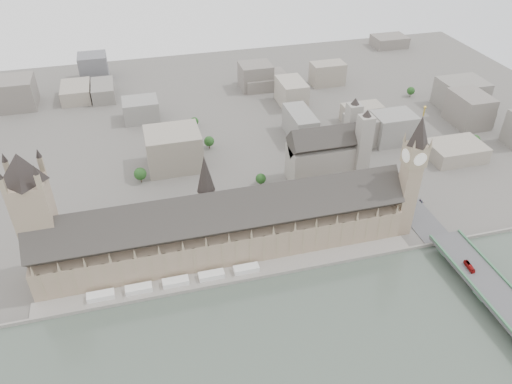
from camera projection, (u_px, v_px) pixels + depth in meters
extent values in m
plane|color=#595651|center=(231.00, 269.00, 358.54)|extent=(900.00, 900.00, 0.00)
cube|color=gray|center=(235.00, 282.00, 345.81)|extent=(600.00, 1.50, 3.00)
cube|color=gray|center=(233.00, 275.00, 352.03)|extent=(270.00, 15.00, 2.00)
cube|color=white|center=(101.00, 296.00, 331.80)|extent=(18.00, 7.00, 4.00)
cube|color=white|center=(139.00, 289.00, 337.05)|extent=(18.00, 7.00, 4.00)
cube|color=white|center=(176.00, 282.00, 342.30)|extent=(18.00, 7.00, 4.00)
cube|color=white|center=(212.00, 275.00, 347.55)|extent=(18.00, 7.00, 4.00)
cube|color=white|center=(246.00, 269.00, 352.81)|extent=(18.00, 7.00, 4.00)
cube|color=gray|center=(224.00, 238.00, 367.18)|extent=(265.00, 40.00, 25.00)
cube|color=#282624|center=(223.00, 214.00, 354.21)|extent=(265.00, 40.73, 40.73)
cube|color=gray|center=(406.00, 199.00, 376.05)|extent=(12.00, 12.00, 62.00)
cube|color=gray|center=(415.00, 154.00, 353.64)|extent=(14.00, 14.00, 16.00)
cylinder|color=white|center=(424.00, 153.00, 355.15)|extent=(0.60, 10.00, 10.00)
cylinder|color=white|center=(406.00, 156.00, 352.13)|extent=(0.60, 10.00, 10.00)
cylinder|color=white|center=(410.00, 149.00, 359.34)|extent=(10.00, 0.60, 10.00)
cylinder|color=white|center=(420.00, 159.00, 347.95)|extent=(10.00, 0.60, 10.00)
cone|color=black|center=(420.00, 131.00, 342.73)|extent=(17.00, 17.00, 22.00)
cylinder|color=gold|center=(424.00, 112.00, 334.68)|extent=(1.00, 1.00, 6.00)
sphere|color=gold|center=(425.00, 107.00, 332.67)|extent=(2.00, 2.00, 2.00)
cone|color=gray|center=(422.00, 134.00, 353.25)|extent=(2.40, 2.40, 8.00)
cone|color=gray|center=(405.00, 136.00, 350.52)|extent=(2.40, 2.40, 8.00)
cone|color=gray|center=(432.00, 143.00, 342.97)|extent=(2.40, 2.40, 8.00)
cone|color=gray|center=(415.00, 145.00, 340.24)|extent=(2.40, 2.40, 8.00)
cube|color=gray|center=(41.00, 231.00, 330.49)|extent=(23.00, 23.00, 80.00)
cone|color=black|center=(20.00, 168.00, 301.77)|extent=(30.00, 30.00, 20.00)
cylinder|color=gray|center=(207.00, 202.00, 352.30)|extent=(12.00, 12.00, 20.00)
cone|color=black|center=(205.00, 174.00, 338.51)|extent=(13.00, 13.00, 28.00)
cube|color=#474749|center=(506.00, 310.00, 320.42)|extent=(25.00, 325.00, 10.25)
cube|color=gray|center=(322.00, 162.00, 445.98)|extent=(60.00, 28.00, 34.00)
cube|color=#282624|center=(323.00, 140.00, 433.34)|extent=(60.00, 28.28, 28.28)
cube|color=gray|center=(351.00, 137.00, 453.58)|extent=(12.00, 12.00, 64.00)
cube|color=gray|center=(362.00, 149.00, 434.59)|extent=(12.00, 12.00, 64.00)
imported|color=maroon|center=(469.00, 266.00, 343.53)|extent=(3.68, 11.61, 3.18)
imported|color=gray|center=(421.00, 201.00, 407.76)|extent=(1.88, 4.56, 1.32)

